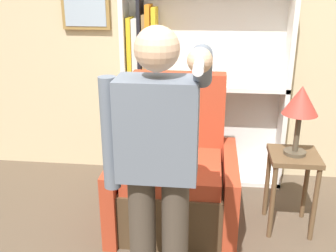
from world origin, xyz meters
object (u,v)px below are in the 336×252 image
object	(u,v)px
bookcase	(185,88)
table_lamp	(301,104)
person_standing	(158,161)
armchair	(175,178)
side_table	(293,171)

from	to	relation	value
bookcase	table_lamp	distance (m)	1.14
bookcase	table_lamp	world-z (taller)	bookcase
bookcase	person_standing	xyz separation A→B (m)	(-0.03, -1.60, 0.03)
armchair	person_standing	bearing A→B (deg)	-90.78
armchair	table_lamp	bearing A→B (deg)	-2.24
armchair	side_table	bearing A→B (deg)	-2.24
person_standing	table_lamp	xyz separation A→B (m)	(0.88, 0.85, 0.08)
bookcase	side_table	distance (m)	1.21
armchair	table_lamp	size ratio (longest dim) A/B	2.22
armchair	person_standing	distance (m)	1.04
bookcase	table_lamp	xyz separation A→B (m)	(0.85, -0.76, 0.11)
armchair	table_lamp	distance (m)	1.08
bookcase	armchair	size ratio (longest dim) A/B	1.63
bookcase	person_standing	size ratio (longest dim) A/B	1.14
armchair	side_table	xyz separation A→B (m)	(0.87, -0.03, 0.12)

